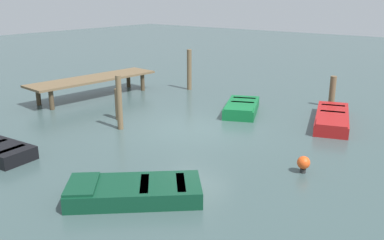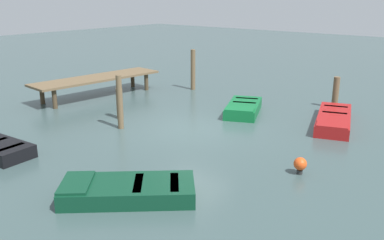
% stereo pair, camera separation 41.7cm
% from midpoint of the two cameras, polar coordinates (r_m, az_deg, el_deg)
% --- Properties ---
extents(ground_plane, '(80.00, 80.00, 0.00)m').
position_cam_midpoint_polar(ground_plane, '(15.27, -0.78, -1.26)').
color(ground_plane, '#384C4C').
extents(dock_segment, '(6.45, 2.20, 0.95)m').
position_cam_midpoint_polar(dock_segment, '(20.43, -13.86, 5.35)').
color(dock_segment, brown).
rests_on(dock_segment, ground_plane).
extents(rowboat_red, '(3.87, 2.29, 0.46)m').
position_cam_midpoint_polar(rowboat_red, '(16.65, 17.88, 0.23)').
color(rowboat_red, maroon).
rests_on(rowboat_red, ground_plane).
extents(rowboat_dark_green, '(3.15, 3.27, 0.46)m').
position_cam_midpoint_polar(rowboat_dark_green, '(10.29, -9.14, -9.49)').
color(rowboat_dark_green, '#0C3823').
rests_on(rowboat_dark_green, ground_plane).
extents(rowboat_green, '(2.99, 2.26, 0.46)m').
position_cam_midpoint_polar(rowboat_green, '(17.44, 6.11, 1.70)').
color(rowboat_green, '#0F602D').
rests_on(rowboat_green, ground_plane).
extents(mooring_piling_far_right, '(0.20, 0.20, 1.98)m').
position_cam_midpoint_polar(mooring_piling_far_right, '(15.27, -10.66, 2.32)').
color(mooring_piling_far_right, brown).
rests_on(mooring_piling_far_right, ground_plane).
extents(mooring_piling_center, '(0.26, 0.26, 1.22)m').
position_cam_midpoint_polar(mooring_piling_center, '(16.61, -10.73, 2.14)').
color(mooring_piling_center, brown).
rests_on(mooring_piling_center, ground_plane).
extents(mooring_piling_far_left, '(0.24, 0.24, 2.05)m').
position_cam_midpoint_polar(mooring_piling_far_left, '(21.47, -0.94, 6.87)').
color(mooring_piling_far_left, brown).
rests_on(mooring_piling_far_left, ground_plane).
extents(mooring_piling_near_right, '(0.26, 0.26, 1.36)m').
position_cam_midpoint_polar(mooring_piling_near_right, '(19.05, 17.99, 3.69)').
color(mooring_piling_near_right, brown).
rests_on(mooring_piling_near_right, ground_plane).
extents(marker_buoy, '(0.36, 0.36, 0.48)m').
position_cam_midpoint_polar(marker_buoy, '(11.88, 13.99, -5.72)').
color(marker_buoy, '#262626').
rests_on(marker_buoy, ground_plane).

